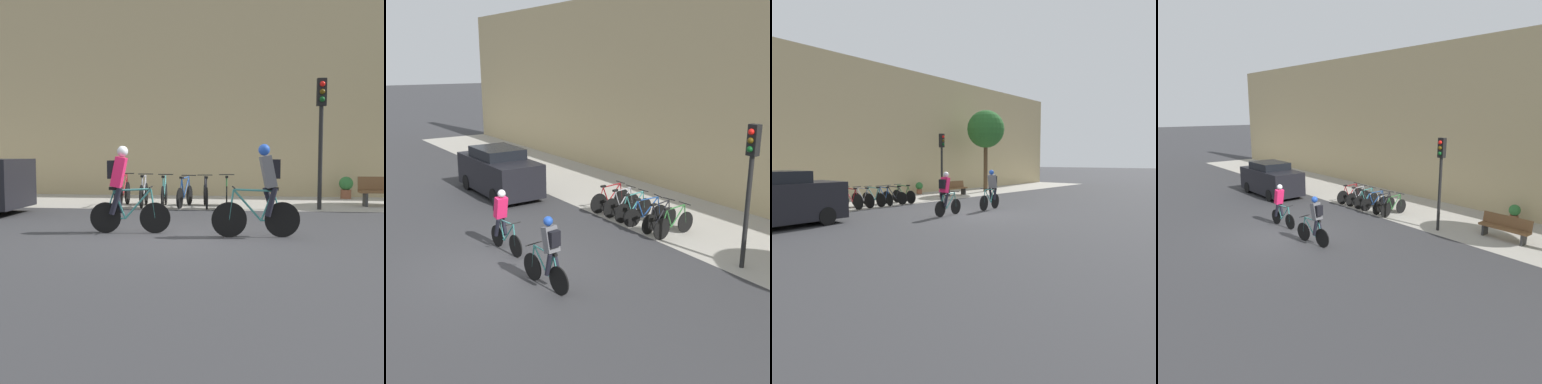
{
  "view_description": "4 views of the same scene",
  "coord_description": "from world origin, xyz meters",
  "views": [
    {
      "loc": [
        1.38,
        -8.9,
        1.62
      ],
      "look_at": [
        0.17,
        1.89,
        0.73
      ],
      "focal_mm": 45.0,
      "sensor_mm": 36.0,
      "label": 1
    },
    {
      "loc": [
        10.53,
        -4.9,
        5.13
      ],
      "look_at": [
        -0.71,
        2.76,
        1.42
      ],
      "focal_mm": 45.0,
      "sensor_mm": 36.0,
      "label": 2
    },
    {
      "loc": [
        -11.83,
        -9.54,
        2.2
      ],
      "look_at": [
        0.88,
        1.19,
        0.79
      ],
      "focal_mm": 35.0,
      "sensor_mm": 36.0,
      "label": 3
    },
    {
      "loc": [
        12.25,
        -6.8,
        4.73
      ],
      "look_at": [
        1.41,
        2.15,
        1.62
      ],
      "focal_mm": 35.0,
      "sensor_mm": 36.0,
      "label": 4
    }
  ],
  "objects": [
    {
      "name": "parked_bike_3",
      "position": [
        -0.42,
        5.21,
        0.38
      ],
      "size": [
        0.46,
        1.65,
        0.94
      ],
      "color": "black",
      "rests_on": "ground"
    },
    {
      "name": "parked_bike_5",
      "position": [
        0.82,
        5.21,
        0.4
      ],
      "size": [
        0.46,
        1.71,
        0.97
      ],
      "color": "black",
      "rests_on": "ground"
    },
    {
      "name": "parked_bike_0",
      "position": [
        -2.28,
        5.22,
        0.41
      ],
      "size": [
        0.46,
        1.77,
        0.99
      ],
      "color": "black",
      "rests_on": "ground"
    },
    {
      "name": "cyclist_pink",
      "position": [
        -1.1,
        0.48,
        0.95
      ],
      "size": [
        1.62,
        0.46,
        1.75
      ],
      "color": "black",
      "rests_on": "ground"
    },
    {
      "name": "parked_bike_2",
      "position": [
        -1.04,
        5.22,
        0.4
      ],
      "size": [
        0.46,
        1.68,
        0.96
      ],
      "color": "black",
      "rests_on": "ground"
    },
    {
      "name": "traffic_light_pole",
      "position": [
        3.46,
        5.0,
        2.55
      ],
      "size": [
        0.26,
        0.3,
        3.68
      ],
      "color": "black",
      "rests_on": "ground"
    },
    {
      "name": "building_facade",
      "position": [
        0.0,
        9.3,
        3.99
      ],
      "size": [
        44.0,
        0.6,
        7.99
      ],
      "primitive_type": "cube",
      "color": "tan",
      "rests_on": "ground"
    },
    {
      "name": "cyclist_grey",
      "position": [
        1.73,
        0.3,
        0.95
      ],
      "size": [
        1.69,
        0.49,
        1.78
      ],
      "color": "black",
      "rests_on": "ground"
    },
    {
      "name": "potted_plant",
      "position": [
        4.87,
        8.4,
        0.44
      ],
      "size": [
        0.48,
        0.48,
        0.78
      ],
      "color": "brown",
      "rests_on": "ground"
    },
    {
      "name": "ground",
      "position": [
        0.0,
        0.0,
        0.0
      ],
      "size": [
        200.0,
        200.0,
        0.0
      ],
      "primitive_type": "plane",
      "color": "#333335"
    },
    {
      "name": "parked_bike_1",
      "position": [
        -1.66,
        5.22,
        0.4
      ],
      "size": [
        0.46,
        1.65,
        0.97
      ],
      "color": "black",
      "rests_on": "ground"
    },
    {
      "name": "parked_bike_4",
      "position": [
        0.2,
        5.21,
        0.39
      ],
      "size": [
        0.46,
        1.66,
        0.95
      ],
      "color": "black",
      "rests_on": "ground"
    },
    {
      "name": "kerb_strip",
      "position": [
        0.0,
        6.75,
        0.0
      ],
      "size": [
        44.0,
        4.5,
        0.01
      ],
      "primitive_type": "cube",
      "color": "#A39E93",
      "rests_on": "ground"
    }
  ]
}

